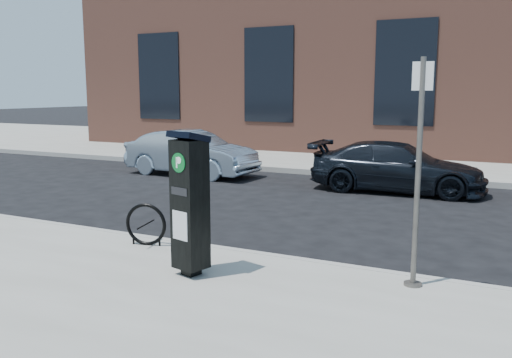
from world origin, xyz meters
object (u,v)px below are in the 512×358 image
Objects in this scene: parking_kiosk at (190,202)px; car_silver at (191,153)px; bike_rack at (146,225)px; car_dark at (397,167)px; sign_pole at (418,176)px.

car_silver is (-4.93, 7.61, -0.42)m from parking_kiosk.
car_dark is at bearing 59.03° from bike_rack.
car_silver is 0.95× the size of car_dark.
parking_kiosk is 0.44× the size of car_dark.
parking_kiosk is at bearing -160.00° from sign_pole.
sign_pole reaches higher than bike_rack.
sign_pole is 0.67× the size of car_silver.
sign_pole is 0.64× the size of car_dark.
car_dark is (5.86, 0.03, -0.05)m from car_silver.
parking_kiosk is at bearing -144.29° from car_silver.
sign_pole reaches higher than car_silver.
bike_rack is at bearing 163.56° from parking_kiosk.
car_dark is at bearing 105.41° from sign_pole.
parking_kiosk is 9.08m from car_silver.
sign_pole reaches higher than parking_kiosk.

